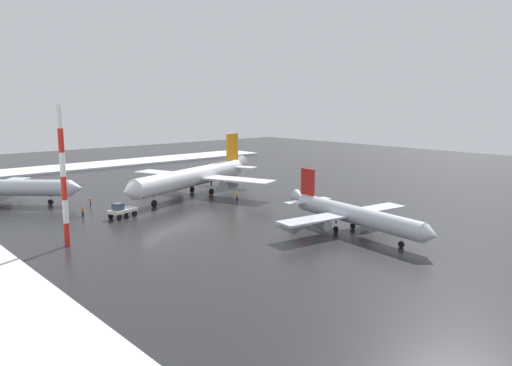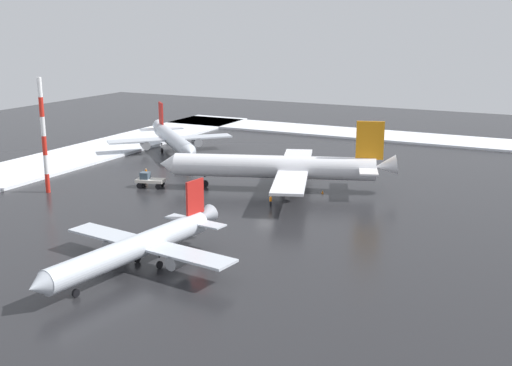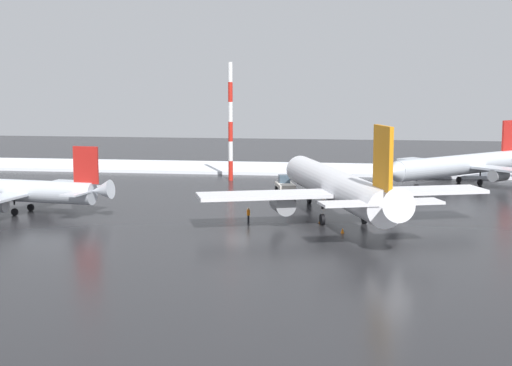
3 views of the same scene
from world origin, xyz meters
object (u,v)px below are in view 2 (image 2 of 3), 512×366
Objects in this scene: ground_crew_mid_apron at (187,167)px; ground_crew_beside_wing at (146,173)px; airplane_parked_portside at (137,247)px; antenna_mast at (44,136)px; traffic_cone_near_nose at (286,192)px; traffic_cone_mid_line at (323,192)px; airplane_far_rear at (279,167)px; airplane_parked_starboard at (173,139)px; pushback_tug at (149,180)px; ground_crew_near_tug at (271,200)px.

ground_crew_mid_apron and ground_crew_beside_wing have the same top height.
airplane_parked_portside is 39.36m from antenna_mast.
traffic_cone_near_nose and traffic_cone_mid_line have the same top height.
airplane_parked_portside is 1.50× the size of antenna_mast.
airplane_far_rear is 1.51× the size of airplane_parked_starboard.
airplane_far_rear is 24.54m from ground_crew_beside_wing.
pushback_tug reaches higher than ground_crew_near_tug.
traffic_cone_mid_line is (2.86, 27.13, -0.70)m from ground_crew_mid_apron.
antenna_mast is (14.97, -8.28, 8.17)m from ground_crew_beside_wing.
airplane_far_rear is 38.61m from airplane_parked_portside.
airplane_far_rear is at bearing -83.10° from traffic_cone_mid_line.
airplane_far_rear is 10.45m from ground_crew_near_tug.
pushback_tug is 2.94× the size of ground_crew_near_tug.
pushback_tug is at bearing -73.87° from traffic_cone_near_nose.
airplane_far_rear is at bearing -74.49° from ground_crew_beside_wing.
airplane_parked_portside is at bearing -136.92° from ground_crew_beside_wing.
ground_crew_mid_apron is 1.00× the size of ground_crew_near_tug.
antenna_mast is (9.91, -12.58, 7.86)m from pushback_tug.
pushback_tug is at bearing -71.67° from traffic_cone_mid_line.
ground_crew_near_tug is 0.09× the size of antenna_mast.
airplane_parked_starboard is at bearing -47.43° from airplane_far_rear.
airplane_parked_portside is 16.00× the size of ground_crew_mid_apron.
pushback_tug is 17.84m from antenna_mast.
pushback_tug is (8.10, -19.89, -2.51)m from airplane_far_rear.
airplane_parked_starboard reaches higher than traffic_cone_mid_line.
ground_crew_mid_apron is at bearing 150.10° from antenna_mast.
ground_crew_beside_wing is 1.00× the size of ground_crew_near_tug.
pushback_tug is 0.27× the size of antenna_mast.
traffic_cone_mid_line is (-3.91, 31.36, -0.70)m from ground_crew_beside_wing.
ground_crew_near_tug is 3.11× the size of traffic_cone_mid_line.
ground_crew_mid_apron reaches higher than traffic_cone_mid_line.
airplane_parked_portside is 40.10m from traffic_cone_mid_line.
antenna_mast reaches higher than ground_crew_near_tug.
airplane_parked_portside is (38.59, 0.45, -1.11)m from airplane_far_rear.
ground_crew_mid_apron is 3.11× the size of traffic_cone_near_nose.
traffic_cone_mid_line is (-0.87, 7.17, -3.52)m from airplane_far_rear.
ground_crew_near_tug is 7.93m from traffic_cone_near_nose.
pushback_tug is 9.14× the size of traffic_cone_near_nose.
airplane_far_rear is 1.37× the size of airplane_parked_portside.
antenna_mast is (34.99, -0.58, 6.07)m from airplane_parked_starboard.
airplane_parked_starboard is 4.92× the size of pushback_tug.
ground_crew_mid_apron is 7.98m from ground_crew_beside_wing.
antenna_mast is at bearing -64.76° from traffic_cone_near_nose.
traffic_cone_mid_line is at bearing 21.75° from airplane_parked_starboard.
airplane_parked_starboard is at bearing -80.20° from pushback_tug.
ground_crew_mid_apron is (-42.32, -20.42, -1.72)m from airplane_parked_portside.
airplane_parked_starboard reaches higher than ground_crew_near_tug.
ground_crew_near_tug is at bearing 87.72° from airplane_far_rear.
traffic_cone_mid_line is at bearing 177.91° from airplane_parked_portside.
ground_crew_mid_apron is 26.37m from antenna_mast.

